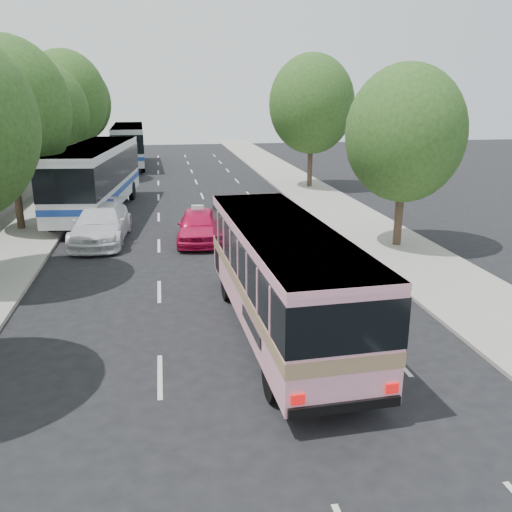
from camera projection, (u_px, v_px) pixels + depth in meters
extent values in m
plane|color=black|center=(227.00, 336.00, 15.53)|extent=(120.00, 120.00, 0.00)
cube|color=#9E998E|center=(49.00, 206.00, 32.96)|extent=(4.00, 90.00, 0.15)
cube|color=#9E998E|center=(318.00, 197.00, 35.76)|extent=(4.00, 90.00, 0.12)
cube|color=#9E998E|center=(16.00, 193.00, 32.43)|extent=(0.30, 90.00, 1.50)
cylinder|color=#38281E|center=(17.00, 194.00, 26.75)|extent=(0.36, 0.36, 3.80)
ellipsoid|color=#274619|center=(6.00, 110.00, 25.58)|extent=(6.00, 6.00, 6.90)
sphere|color=#274619|center=(10.00, 83.00, 25.02)|extent=(3.90, 3.90, 3.90)
cylinder|color=#38281E|center=(50.00, 174.00, 34.35)|extent=(0.36, 0.36, 3.50)
ellipsoid|color=#274619|center=(43.00, 114.00, 33.28)|extent=(5.52, 5.52, 6.35)
sphere|color=#274619|center=(47.00, 95.00, 32.74)|extent=(3.59, 3.59, 3.59)
cylinder|color=#38281E|center=(70.00, 156.00, 41.83)|extent=(0.36, 0.36, 3.99)
ellipsoid|color=#274619|center=(65.00, 99.00, 40.61)|extent=(6.30, 6.30, 7.24)
sphere|color=#274619|center=(68.00, 81.00, 40.03)|extent=(4.09, 4.09, 4.09)
cylinder|color=#38281E|center=(82.00, 147.00, 49.38)|extent=(0.36, 0.36, 3.72)
ellipsoid|color=#274619|center=(77.00, 103.00, 48.24)|extent=(5.88, 5.88, 6.76)
sphere|color=#274619|center=(80.00, 89.00, 47.68)|extent=(3.82, 3.82, 3.82)
cylinder|color=#38281E|center=(399.00, 212.00, 24.03)|extent=(0.36, 0.36, 3.23)
ellipsoid|color=#274619|center=(405.00, 134.00, 23.04)|extent=(5.10, 5.10, 5.87)
sphere|color=#274619|center=(419.00, 109.00, 22.53)|extent=(3.32, 3.31, 3.31)
cylinder|color=#38281E|center=(310.00, 161.00, 39.08)|extent=(0.36, 0.36, 3.80)
ellipsoid|color=#274619|center=(312.00, 104.00, 37.92)|extent=(6.00, 6.00, 6.90)
sphere|color=#274619|center=(319.00, 86.00, 37.35)|extent=(3.90, 3.90, 3.90)
cube|color=#F9A0BC|center=(282.00, 273.00, 15.21)|extent=(2.88, 10.04, 2.67)
cube|color=#9E7A59|center=(282.00, 283.00, 15.30)|extent=(2.92, 10.06, 0.35)
cube|color=black|center=(282.00, 256.00, 15.06)|extent=(2.93, 10.07, 1.09)
cube|color=#F9A0BC|center=(283.00, 229.00, 14.84)|extent=(2.90, 10.06, 0.16)
cylinder|color=black|center=(227.00, 285.00, 18.16)|extent=(0.34, 1.05, 1.03)
cylinder|color=black|center=(290.00, 280.00, 18.61)|extent=(0.34, 1.05, 1.03)
cylinder|color=black|center=(273.00, 379.00, 12.21)|extent=(0.34, 1.05, 1.03)
cylinder|color=black|center=(364.00, 369.00, 12.65)|extent=(0.34, 1.05, 1.03)
imported|color=#D2124A|center=(198.00, 225.00, 25.14)|extent=(2.30, 4.70, 1.54)
imported|color=silver|center=(101.00, 224.00, 25.15)|extent=(2.72, 5.89, 1.67)
cube|color=silver|center=(96.00, 175.00, 30.64)|extent=(4.17, 13.10, 3.27)
cube|color=black|center=(96.00, 168.00, 30.52)|extent=(4.22, 13.13, 1.61)
cube|color=navy|center=(98.00, 189.00, 30.88)|extent=(4.21, 13.12, 0.32)
cube|color=silver|center=(94.00, 147.00, 30.18)|extent=(4.19, 13.12, 0.15)
cylinder|color=black|center=(93.00, 191.00, 34.94)|extent=(0.47, 1.21, 1.18)
cylinder|color=black|center=(132.00, 191.00, 35.07)|extent=(0.47, 1.21, 1.18)
cylinder|color=black|center=(54.00, 221.00, 26.74)|extent=(0.47, 1.21, 1.18)
cylinder|color=black|center=(104.00, 221.00, 26.88)|extent=(0.47, 1.21, 1.18)
cube|color=silver|center=(129.00, 143.00, 50.45)|extent=(3.04, 12.57, 3.18)
cube|color=black|center=(128.00, 139.00, 50.33)|extent=(3.10, 12.60, 1.56)
cube|color=navy|center=(129.00, 152.00, 50.68)|extent=(3.08, 12.59, 0.31)
cube|color=silver|center=(128.00, 126.00, 50.01)|extent=(3.06, 12.59, 0.15)
cylinder|color=black|center=(119.00, 156.00, 54.39)|extent=(0.37, 1.16, 1.15)
cylinder|color=black|center=(142.00, 155.00, 54.84)|extent=(0.37, 1.16, 1.15)
cylinder|color=black|center=(115.00, 166.00, 46.58)|extent=(0.37, 1.16, 1.15)
cylinder|color=black|center=(143.00, 166.00, 47.04)|extent=(0.37, 1.16, 1.15)
cube|color=silver|center=(198.00, 207.00, 24.89)|extent=(0.57, 0.24, 0.18)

